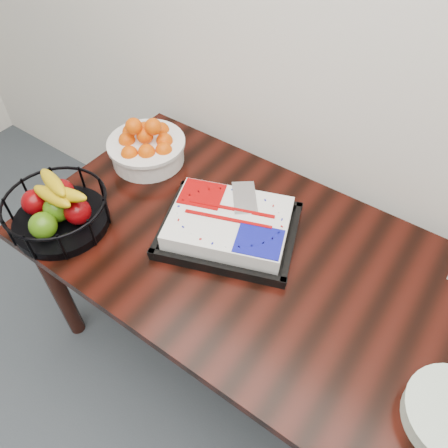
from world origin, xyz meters
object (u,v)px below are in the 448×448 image
Objects in this scene: table at (272,279)px; fruit_basket at (57,209)px; cake_tray at (229,226)px; tangerine_bowl at (146,144)px.

fruit_basket is at bearing -158.22° from table.
cake_tray is at bearing 30.95° from fruit_basket.
tangerine_bowl reaches higher than cake_tray.
fruit_basket is (-0.52, -0.31, 0.04)m from cake_tray.
table is at bearing -13.03° from tangerine_bowl.
tangerine_bowl is 0.88× the size of fruit_basket.
table is at bearing -6.80° from cake_tray.
cake_tray is 1.78× the size of tangerine_bowl.
fruit_basket is at bearing -91.55° from tangerine_bowl.
table is at bearing 21.78° from fruit_basket.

